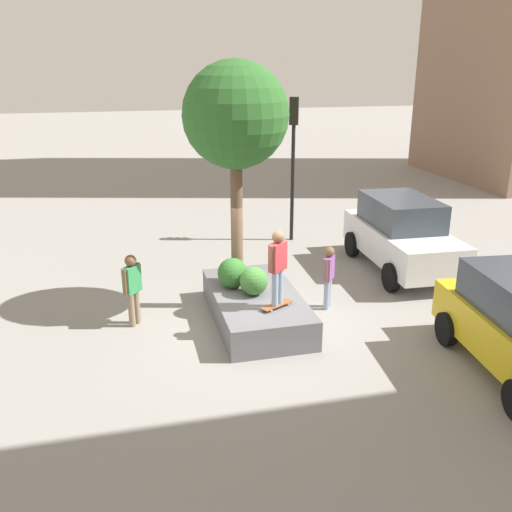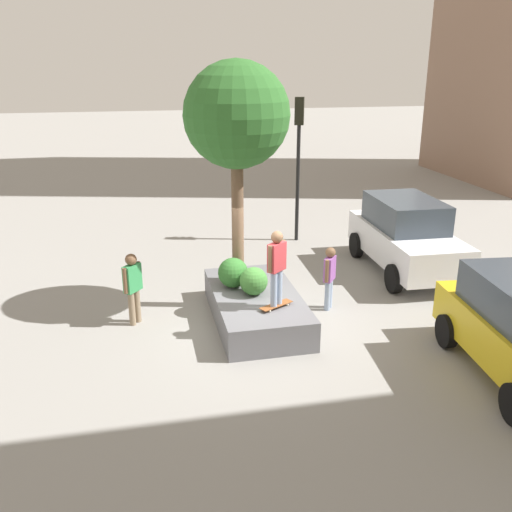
# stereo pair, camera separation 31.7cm
# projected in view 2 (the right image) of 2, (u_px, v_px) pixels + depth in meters

# --- Properties ---
(ground_plane) EXTENTS (120.00, 120.00, 0.00)m
(ground_plane) POSITION_uv_depth(u_px,v_px,m) (262.00, 328.00, 12.64)
(ground_plane) COLOR gray
(planter_ledge) EXTENTS (3.64, 1.91, 0.67)m
(planter_ledge) POSITION_uv_depth(u_px,v_px,m) (256.00, 307.00, 12.91)
(planter_ledge) COLOR slate
(planter_ledge) RESTS_ON ground
(plaza_tree) EXTENTS (2.37, 2.37, 5.09)m
(plaza_tree) POSITION_uv_depth(u_px,v_px,m) (237.00, 117.00, 12.29)
(plaza_tree) COLOR brown
(plaza_tree) RESTS_ON planter_ledge
(boxwood_shrub) EXTENTS (0.64, 0.64, 0.64)m
(boxwood_shrub) POSITION_uv_depth(u_px,v_px,m) (254.00, 281.00, 12.63)
(boxwood_shrub) COLOR #3D7A33
(boxwood_shrub) RESTS_ON planter_ledge
(hedge_clump) EXTENTS (0.71, 0.71, 0.71)m
(hedge_clump) POSITION_uv_depth(u_px,v_px,m) (233.00, 273.00, 13.04)
(hedge_clump) COLOR #2D6628
(hedge_clump) RESTS_ON planter_ledge
(skateboard) EXTENTS (0.56, 0.80, 0.07)m
(skateboard) POSITION_uv_depth(u_px,v_px,m) (276.00, 305.00, 12.03)
(skateboard) COLOR brown
(skateboard) RESTS_ON planter_ledge
(skateboarder) EXTENTS (0.43, 0.46, 1.65)m
(skateboarder) POSITION_uv_depth(u_px,v_px,m) (277.00, 263.00, 11.71)
(skateboarder) COLOR #8C9EB7
(skateboarder) RESTS_ON skateboard
(police_car) EXTENTS (4.52, 2.23, 2.07)m
(police_car) POSITION_uv_depth(u_px,v_px,m) (406.00, 235.00, 15.78)
(police_car) COLOR white
(police_car) RESTS_ON ground
(traffic_light_median) EXTENTS (0.37, 0.35, 4.64)m
(traffic_light_median) POSITION_uv_depth(u_px,v_px,m) (299.00, 145.00, 17.83)
(traffic_light_median) COLOR black
(traffic_light_median) RESTS_ON ground
(pedestrian_crossing) EXTENTS (0.47, 0.44, 1.68)m
(pedestrian_crossing) POSITION_uv_depth(u_px,v_px,m) (133.00, 284.00, 12.55)
(pedestrian_crossing) COLOR #847056
(pedestrian_crossing) RESTS_ON ground
(passerby_with_bag) EXTENTS (0.44, 0.39, 1.56)m
(passerby_with_bag) POSITION_uv_depth(u_px,v_px,m) (330.00, 274.00, 13.32)
(passerby_with_bag) COLOR #8C9EB7
(passerby_with_bag) RESTS_ON ground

